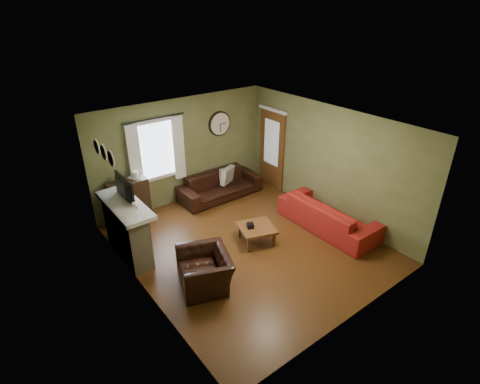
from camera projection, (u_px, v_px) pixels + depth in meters
floor at (248, 244)px, 7.87m from camera, size 4.60×5.20×0.00m
ceiling at (249, 125)px, 6.69m from camera, size 4.60×5.20×0.00m
wall_left at (137, 228)px, 6.04m from camera, size 0.00×5.20×2.60m
wall_right at (327, 162)px, 8.52m from camera, size 0.00×5.20×2.60m
wall_back at (182, 151)px, 9.12m from camera, size 4.60×0.00×2.60m
wall_front at (359, 253)px, 5.44m from camera, size 4.60×0.00×2.60m
fireplace at (127, 232)px, 7.31m from camera, size 0.40×1.40×1.10m
firebox at (138, 239)px, 7.52m from camera, size 0.04×0.60×0.55m
mantel at (125, 205)px, 7.05m from camera, size 0.58×1.60×0.08m
tv at (121, 192)px, 7.07m from camera, size 0.08×0.60×0.35m
tv_screen at (125, 188)px, 7.09m from camera, size 0.02×0.62×0.36m
medallion_left at (111, 159)px, 6.18m from camera, size 0.28×0.28×0.03m
medallion_mid at (104, 152)px, 6.43m from camera, size 0.28×0.28×0.03m
medallion_right at (97, 147)px, 6.68m from camera, size 0.28×0.28×0.03m
window_pane at (155, 150)px, 8.64m from camera, size 1.00×0.02×1.30m
curtain_rod at (154, 118)px, 8.22m from camera, size 0.03×0.03×1.50m
curtain_left at (135, 159)px, 8.29m from camera, size 0.28×0.04×1.55m
curtain_right at (179, 148)px, 8.89m from camera, size 0.28×0.04×1.55m
wall_clock at (220, 124)px, 9.45m from camera, size 0.64×0.06×0.64m
door at (272, 150)px, 9.93m from camera, size 0.05×0.90×2.10m
bookshelf at (129, 202)px, 8.46m from camera, size 0.88×0.37×1.04m
book at (131, 183)px, 8.33m from camera, size 0.25×0.27×0.02m
sofa_brown at (220, 185)px, 9.68m from camera, size 2.18×0.85×0.64m
pillow_left at (227, 175)px, 9.67m from camera, size 0.46×0.31×0.45m
pillow_right at (226, 175)px, 9.71m from camera, size 0.37×0.17×0.36m
sofa_red at (328, 215)px, 8.30m from camera, size 0.90×2.31×0.68m
armchair at (205, 270)px, 6.63m from camera, size 1.16×1.23×0.65m
coffee_table at (256, 234)px, 7.89m from camera, size 0.88×0.88×0.37m
tissue_box at (250, 227)px, 7.76m from camera, size 0.17×0.17×0.10m
wine_glass_a at (137, 210)px, 6.60m from camera, size 0.07×0.07×0.19m
wine_glass_b at (134, 207)px, 6.69m from camera, size 0.07×0.07×0.20m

